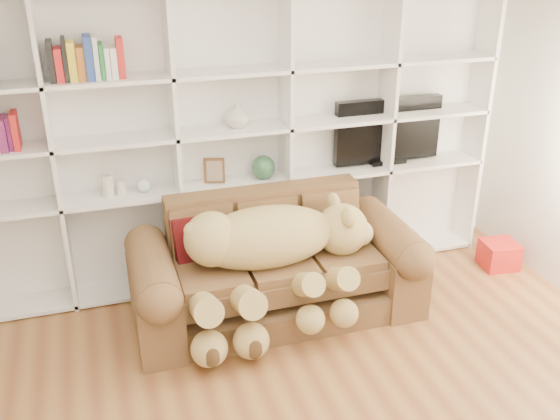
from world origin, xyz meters
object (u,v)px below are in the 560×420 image
object	(u,v)px
sofa	(275,272)
tv	(388,131)
gift_box	(499,255)
teddy_bear	(271,253)

from	to	relation	value
sofa	tv	bearing A→B (deg)	28.91
sofa	tv	size ratio (longest dim) A/B	2.25
sofa	gift_box	size ratio (longest dim) A/B	7.34
sofa	tv	world-z (taller)	tv
sofa	gift_box	bearing A→B (deg)	1.95
teddy_bear	tv	bearing A→B (deg)	27.06
gift_box	tv	world-z (taller)	tv
sofa	gift_box	distance (m)	2.08
gift_box	tv	distance (m)	1.47
teddy_bear	tv	xyz separation A→B (m)	(1.30, 0.85, 0.53)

